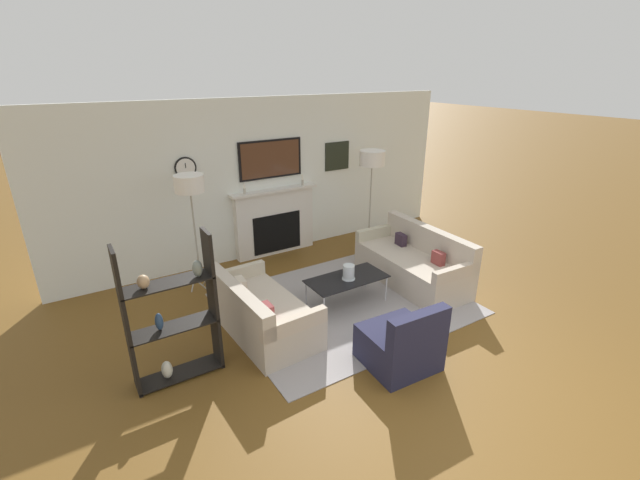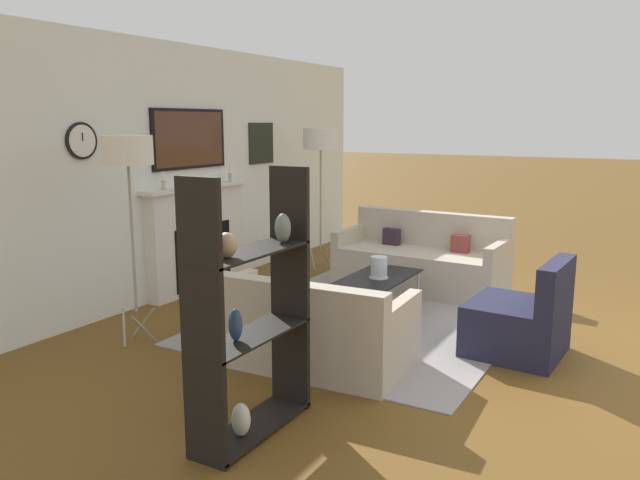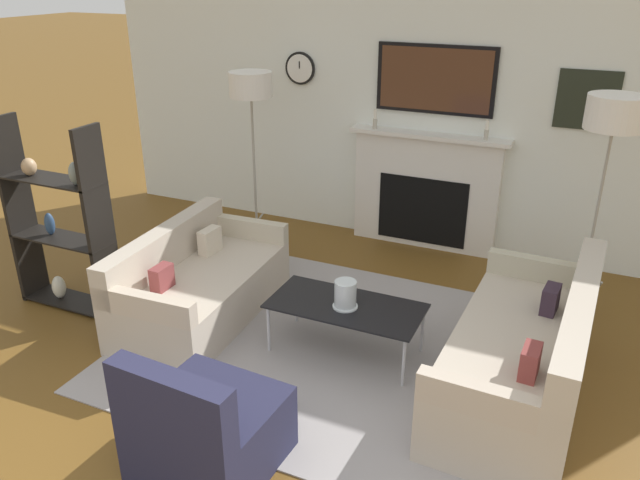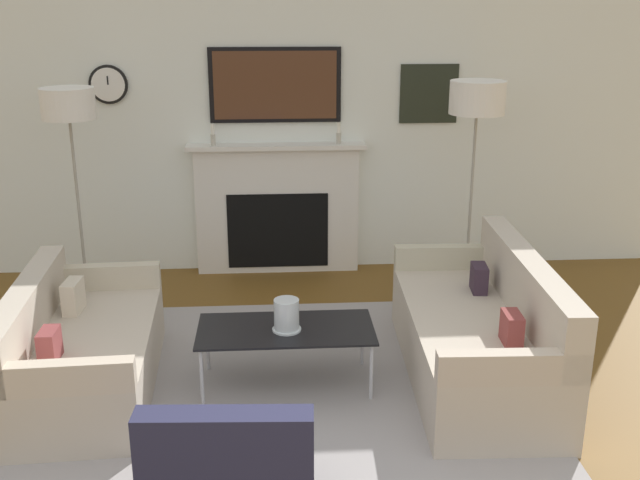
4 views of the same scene
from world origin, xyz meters
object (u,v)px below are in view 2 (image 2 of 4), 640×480
Objects in this scene: couch_left at (303,331)px; couch_right at (422,263)px; shelf_unit at (250,315)px; floor_lamp_left at (128,154)px; floor_lamp_right at (321,141)px; armchair at (521,322)px; coffee_table at (376,280)px; hurricane_candle at (379,269)px.

couch_right reaches higher than couch_left.
couch_left is 1.25m from shelf_unit.
floor_lamp_right reaches higher than floor_lamp_left.
armchair is at bearing -27.75° from shelf_unit.
couch_right is at bearing -101.28° from floor_lamp_right.
couch_left is 2.59m from couch_right.
coffee_table is at bearing 6.95° from shelf_unit.
armchair is 2.48m from shelf_unit.
floor_lamp_right is at bearing 0.00° from floor_lamp_left.
shelf_unit reaches higher than armchair.
floor_lamp_right is 1.13× the size of shelf_unit.
floor_lamp_left is at bearing 152.69° from couch_right.
coffee_table is at bearing -0.53° from couch_left.
hurricane_candle is 0.12× the size of floor_lamp_right.
couch_right is 1.06× the size of floor_lamp_right.
armchair reaches higher than coffee_table.
hurricane_candle is (0.28, 1.40, 0.22)m from armchair.
shelf_unit is at bearing -164.47° from couch_left.
couch_left reaches higher than hurricane_candle.
shelf_unit is (-2.15, 1.13, 0.48)m from armchair.
couch_left is at bearing 178.21° from hurricane_candle.
shelf_unit is at bearing -155.74° from floor_lamp_right.
armchair is (-1.55, -1.44, -0.03)m from couch_right.
floor_lamp_left reaches higher than shelf_unit.
shelf_unit is at bearing -173.05° from coffee_table.
hurricane_candle is at bearing 6.26° from shelf_unit.
armchair is at bearing -65.39° from floor_lamp_left.
couch_left is at bearing -78.59° from floor_lamp_left.
couch_right is (2.59, -0.00, 0.03)m from couch_left.
armchair is (1.04, -1.44, 0.01)m from couch_left.
floor_lamp_right is at bearing 57.79° from armchair.
shelf_unit reaches higher than couch_left.
hurricane_candle is (0.01, -0.03, 0.12)m from coffee_table.
hurricane_candle is at bearing -43.38° from floor_lamp_left.
hurricane_candle is 2.48m from floor_lamp_right.
floor_lamp_left is (-1.34, 2.94, 1.35)m from armchair.
couch_left is at bearing 15.53° from shelf_unit.
shelf_unit is (-1.11, -0.31, 0.48)m from couch_left.
shelf_unit is at bearing -114.14° from floor_lamp_left.
floor_lamp_right reaches higher than coffee_table.
coffee_table is 0.63× the size of floor_lamp_right.
couch_right is 1.07× the size of floor_lamp_left.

